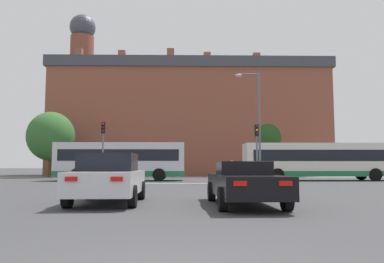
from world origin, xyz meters
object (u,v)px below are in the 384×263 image
(bus_crossing_trailing, at_px, (321,161))
(bus_crossing_lead, at_px, (121,160))
(car_saloon_left, at_px, (109,178))
(traffic_light_near_right, at_px, (257,143))
(car_roadster_right, at_px, (244,183))
(traffic_light_near_left, at_px, (103,142))
(pedestrian_waiting, at_px, (232,167))
(street_lamp_junction, at_px, (256,116))

(bus_crossing_trailing, bearing_deg, bus_crossing_lead, -89.74)
(car_saloon_left, height_order, traffic_light_near_right, traffic_light_near_right)
(bus_crossing_trailing, bearing_deg, car_roadster_right, -25.92)
(traffic_light_near_left, bearing_deg, pedestrian_waiting, 52.19)
(pedestrian_waiting, bearing_deg, street_lamp_junction, 74.29)
(bus_crossing_trailing, height_order, street_lamp_junction, street_lamp_junction)
(traffic_light_near_right, bearing_deg, bus_crossing_trailing, 37.09)
(bus_crossing_lead, distance_m, street_lamp_junction, 11.43)
(bus_crossing_lead, bearing_deg, pedestrian_waiting, 132.92)
(bus_crossing_lead, xyz_separation_m, street_lamp_junction, (10.25, -3.96, 3.14))
(car_saloon_left, xyz_separation_m, traffic_light_near_left, (-3.31, 14.11, 2.06))
(street_lamp_junction, bearing_deg, bus_crossing_lead, 158.86)
(traffic_light_near_left, bearing_deg, bus_crossing_lead, 83.03)
(bus_crossing_lead, height_order, traffic_light_near_left, traffic_light_near_left)
(car_roadster_right, distance_m, bus_crossing_trailing, 21.41)
(bus_crossing_lead, height_order, pedestrian_waiting, bus_crossing_lead)
(traffic_light_near_left, height_order, street_lamp_junction, street_lamp_junction)
(traffic_light_near_left, xyz_separation_m, pedestrian_waiting, (10.73, 13.83, -1.77))
(car_roadster_right, bearing_deg, street_lamp_junction, 76.17)
(bus_crossing_lead, bearing_deg, street_lamp_junction, 68.86)
(traffic_light_near_right, bearing_deg, street_lamp_junction, 84.86)
(traffic_light_near_right, relative_size, traffic_light_near_left, 0.96)
(traffic_light_near_right, bearing_deg, bus_crossing_lead, 155.93)
(car_saloon_left, relative_size, bus_crossing_lead, 0.43)
(car_saloon_left, distance_m, car_roadster_right, 4.25)
(bus_crossing_lead, bearing_deg, traffic_light_near_left, -6.97)
(car_roadster_right, distance_m, bus_crossing_lead, 20.42)
(bus_crossing_trailing, bearing_deg, street_lamp_junction, -56.38)
(traffic_light_near_right, relative_size, pedestrian_waiting, 2.22)
(street_lamp_junction, bearing_deg, bus_crossing_trailing, 33.62)
(car_saloon_left, distance_m, pedestrian_waiting, 28.91)
(pedestrian_waiting, bearing_deg, traffic_light_near_left, 36.27)
(car_roadster_right, bearing_deg, traffic_light_near_right, 75.89)
(car_roadster_right, bearing_deg, car_saloon_left, 168.72)
(bus_crossing_lead, height_order, bus_crossing_trailing, bus_crossing_lead)
(bus_crossing_lead, relative_size, traffic_light_near_left, 2.41)
(bus_crossing_lead, distance_m, bus_crossing_trailing, 16.32)
(traffic_light_near_right, distance_m, traffic_light_near_left, 10.73)
(car_roadster_right, xyz_separation_m, bus_crossing_lead, (-6.97, 19.17, 0.96))
(street_lamp_junction, distance_m, pedestrian_waiting, 13.94)
(traffic_light_near_right, bearing_deg, car_saloon_left, -118.10)
(traffic_light_near_left, distance_m, street_lamp_junction, 10.96)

